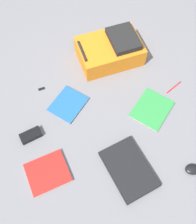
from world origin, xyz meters
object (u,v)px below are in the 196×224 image
Objects in this scene: book_blue at (152,109)px; power_brick at (31,135)px; book_comic at (48,173)px; backpack at (111,50)px; computer_mouse at (193,169)px; book_red at (68,104)px; pen_black at (174,87)px; laptop at (129,169)px; usb_stick at (41,89)px.

power_brick reaches higher than book_blue.
book_comic is 0.27m from power_brick.
book_blue is at bearing -7.72° from backpack.
book_red is at bearing -123.53° from computer_mouse.
pen_black is (-0.03, 0.25, -0.00)m from book_blue.
book_red is 0.32m from power_brick.
laptop is 2.89× the size of power_brick.
book_blue is (0.39, 0.42, 0.00)m from book_red.
pen_black is 3.25× the size of usb_stick.
usb_stick is (-1.07, -0.39, -0.01)m from computer_mouse.
backpack is 0.51m from book_red.
pen_black is at bearing 51.85° from usb_stick.
book_comic reaches higher than book_red.
book_blue is at bearing 38.81° from usb_stick.
book_blue is at bearing -156.98° from computer_mouse.
backpack reaches higher than computer_mouse.
backpack is at bearing 147.20° from laptop.
laptop is 1.37× the size of book_red.
backpack is 3.58× the size of pen_black.
book_comic is (0.44, -0.86, -0.07)m from backpack.
pen_black is at bearing 179.70° from computer_mouse.
book_red is 1.93× the size of pen_black.
usb_stick is at bearing -99.07° from backpack.
backpack is 1.85× the size of book_comic.
book_comic is 3.03× the size of computer_mouse.
book_comic is (-0.08, -0.79, 0.00)m from book_blue.
book_comic is 0.87m from computer_mouse.
computer_mouse reaches higher than book_comic.
backpack is at bearing -160.11° from pen_black.
power_brick is (0.04, -0.32, 0.01)m from book_red.
book_comic is 0.61m from usb_stick.
power_brick is at bearing -83.09° from book_red.
pen_black is at bearing 96.84° from book_blue.
laptop is at bearing 31.70° from power_brick.
laptop is (0.73, -0.47, -0.07)m from backpack.
computer_mouse is (0.45, -0.10, 0.01)m from book_blue.
pen_black is at bearing 87.22° from book_comic.
backpack is 1.36× the size of laptop.
book_blue is 2.36× the size of power_brick.
laptop is 1.37× the size of book_comic.
book_blue is at bearing 64.84° from power_brick.
laptop is at bearing 2.01° from book_red.
power_brick is at bearing -148.30° from laptop.
computer_mouse is 1.13m from usb_stick.
usb_stick is at bearing -173.51° from laptop.
usb_stick is at bearing -162.13° from book_red.
laptop is 4.14× the size of computer_mouse.
book_blue is (-0.21, 0.40, -0.01)m from laptop.
laptop is 2.64× the size of pen_black.
book_blue reaches higher than usb_stick.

